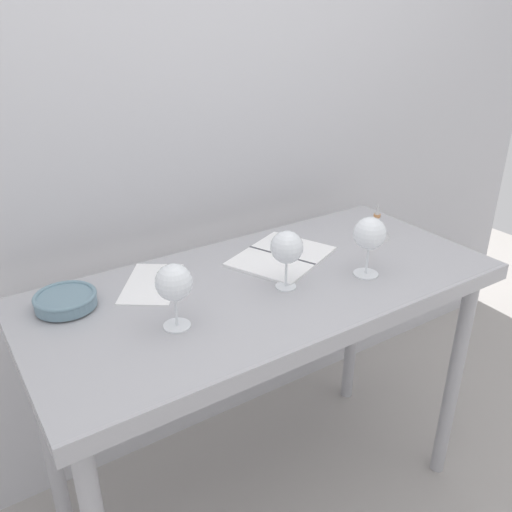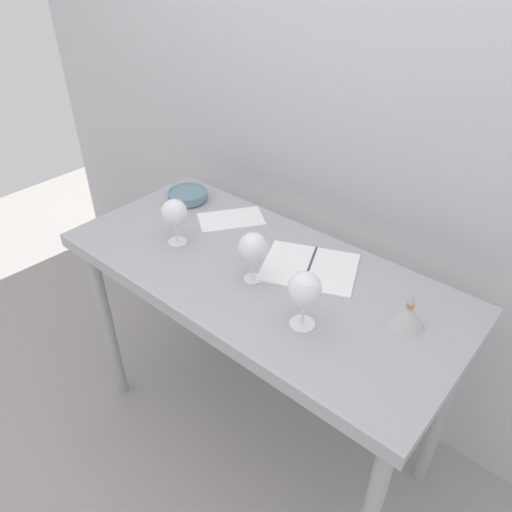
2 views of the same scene
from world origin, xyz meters
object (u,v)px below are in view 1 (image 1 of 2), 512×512
(tasting_sheet_upper, at_px, (152,283))
(wine_glass_near_center, at_px, (287,248))
(wine_glass_near_right, at_px, (370,235))
(tasting_bowl, at_px, (66,300))
(decanter_funnel, at_px, (376,227))
(wine_glass_near_left, at_px, (174,284))
(open_notebook, at_px, (281,256))

(tasting_sheet_upper, bearing_deg, wine_glass_near_center, -0.85)
(wine_glass_near_right, height_order, tasting_bowl, wine_glass_near_right)
(wine_glass_near_right, height_order, decanter_funnel, wine_glass_near_right)
(wine_glass_near_left, relative_size, wine_glass_near_right, 0.94)
(wine_glass_near_center, bearing_deg, decanter_funnel, 14.59)
(wine_glass_near_left, distance_m, wine_glass_near_right, 0.61)
(wine_glass_near_left, relative_size, wine_glass_near_center, 1.00)
(wine_glass_near_left, distance_m, open_notebook, 0.51)
(tasting_sheet_upper, relative_size, tasting_bowl, 1.51)
(wine_glass_near_center, xyz_separation_m, open_notebook, (0.11, 0.17, -0.12))
(wine_glass_near_center, bearing_deg, wine_glass_near_left, -177.68)
(wine_glass_near_right, distance_m, tasting_sheet_upper, 0.65)
(open_notebook, xyz_separation_m, tasting_sheet_upper, (-0.42, 0.06, -0.00))
(tasting_sheet_upper, bearing_deg, tasting_bowl, -143.99)
(wine_glass_near_center, xyz_separation_m, decanter_funnel, (0.48, 0.13, -0.09))
(wine_glass_near_center, relative_size, tasting_bowl, 1.05)
(wine_glass_near_center, xyz_separation_m, tasting_bowl, (-0.56, 0.23, -0.10))
(decanter_funnel, bearing_deg, wine_glass_near_left, -170.50)
(wine_glass_near_right, distance_m, decanter_funnel, 0.32)
(wine_glass_near_right, bearing_deg, open_notebook, 121.17)
(open_notebook, distance_m, decanter_funnel, 0.38)
(wine_glass_near_right, relative_size, tasting_bowl, 1.11)
(wine_glass_near_center, distance_m, tasting_bowl, 0.62)
(wine_glass_near_left, bearing_deg, tasting_sheet_upper, 81.53)
(wine_glass_near_center, distance_m, tasting_sheet_upper, 0.41)
(wine_glass_near_right, xyz_separation_m, decanter_funnel, (0.23, 0.19, -0.09))
(open_notebook, height_order, tasting_bowl, tasting_bowl)
(open_notebook, bearing_deg, wine_glass_near_center, -145.85)
(wine_glass_near_right, height_order, open_notebook, wine_glass_near_right)
(wine_glass_near_right, bearing_deg, wine_glass_near_center, 164.66)
(wine_glass_near_right, distance_m, tasting_bowl, 0.87)
(wine_glass_near_left, height_order, decanter_funnel, wine_glass_near_left)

